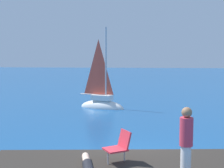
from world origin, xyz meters
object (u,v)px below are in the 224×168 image
object	(u,v)px
person_sunbather	(88,168)
person_standing	(186,143)
sailboat_near	(102,103)
beach_chair	(119,145)

from	to	relation	value
person_sunbather	person_standing	xyz separation A→B (m)	(2.14, -0.29, 0.75)
sailboat_near	beach_chair	world-z (taller)	sailboat_near
sailboat_near	person_standing	bearing A→B (deg)	-58.04
beach_chair	person_sunbather	bearing A→B (deg)	18.42
person_standing	beach_chair	distance (m)	1.89
sailboat_near	person_sunbather	size ratio (longest dim) A/B	3.61
person_standing	beach_chair	size ratio (longest dim) A/B	2.03
sailboat_near	person_standing	distance (m)	15.46
sailboat_near	person_sunbather	world-z (taller)	sailboat_near
person_sunbather	beach_chair	distance (m)	1.09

